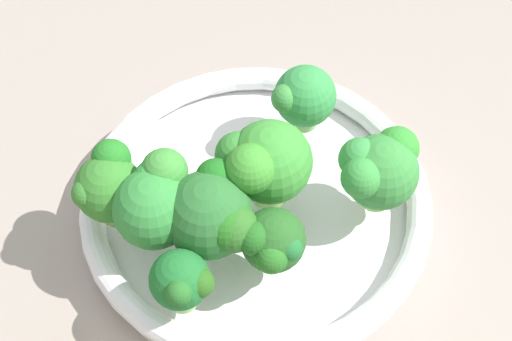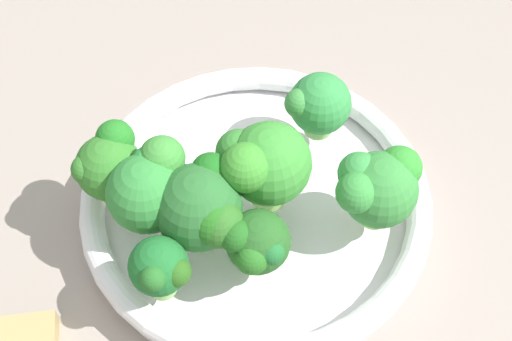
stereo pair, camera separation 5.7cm
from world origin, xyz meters
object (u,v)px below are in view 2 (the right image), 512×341
at_px(bowl, 256,205).
at_px(broccoli_floret_6, 109,165).
at_px(broccoli_floret_3, 261,164).
at_px(broccoli_floret_1, 256,244).
at_px(broccoli_floret_2, 203,209).
at_px(broccoli_floret_0, 317,105).
at_px(broccoli_floret_4, 378,186).
at_px(broccoli_floret_7, 160,269).
at_px(broccoli_floret_5, 151,184).

relative_size(bowl, broccoli_floret_6, 4.28).
xyz_separation_m(bowl, broccoli_floret_6, (0.10, 0.04, 0.06)).
bearing_deg(broccoli_floret_6, broccoli_floret_3, -159.15).
height_order(bowl, broccoli_floret_1, broccoli_floret_1).
xyz_separation_m(broccoli_floret_2, broccoli_floret_3, (-0.02, -0.05, 0.01)).
height_order(broccoli_floret_0, broccoli_floret_3, broccoli_floret_3).
bearing_deg(broccoli_floret_6, broccoli_floret_4, -161.66).
distance_m(broccoli_floret_4, broccoli_floret_7, 0.17).
xyz_separation_m(broccoli_floret_3, broccoli_floret_7, (0.03, 0.10, -0.02)).
relative_size(broccoli_floret_2, broccoli_floret_7, 1.35).
bearing_deg(bowl, broccoli_floret_1, 114.06).
height_order(bowl, broccoli_floret_2, broccoli_floret_2).
distance_m(broccoli_floret_0, broccoli_floret_5, 0.15).
distance_m(broccoli_floret_0, broccoli_floret_4, 0.09).
xyz_separation_m(broccoli_floret_5, broccoli_floret_7, (-0.03, 0.05, -0.01)).
distance_m(broccoli_floret_0, broccoli_floret_3, 0.08).
xyz_separation_m(broccoli_floret_3, broccoli_floret_5, (0.07, 0.05, -0.00)).
bearing_deg(broccoli_floret_3, broccoli_floret_0, -99.34).
bearing_deg(broccoli_floret_7, broccoli_floret_2, -99.66).
bearing_deg(broccoli_floret_2, broccoli_floret_5, -2.29).
bearing_deg(broccoli_floret_5, broccoli_floret_6, -9.28).
height_order(broccoli_floret_4, broccoli_floret_6, same).
height_order(broccoli_floret_1, broccoli_floret_7, broccoli_floret_1).
height_order(broccoli_floret_1, broccoli_floret_2, broccoli_floret_2).
height_order(broccoli_floret_3, broccoli_floret_6, broccoli_floret_3).
relative_size(broccoli_floret_4, broccoli_floret_6, 1.03).
height_order(broccoli_floret_0, broccoli_floret_5, broccoli_floret_5).
relative_size(bowl, broccoli_floret_1, 4.95).
relative_size(broccoli_floret_1, broccoli_floret_7, 1.05).
distance_m(bowl, broccoli_floret_5, 0.10).
relative_size(broccoli_floret_1, broccoli_floret_6, 0.86).
relative_size(bowl, broccoli_floret_0, 4.78).
bearing_deg(broccoli_floret_6, bowl, -155.94).
xyz_separation_m(broccoli_floret_0, broccoli_floret_6, (0.12, 0.12, 0.01)).
relative_size(broccoli_floret_0, broccoli_floret_6, 0.89).
bearing_deg(bowl, broccoli_floret_5, 40.39).
bearing_deg(broccoli_floret_3, broccoli_floret_6, 20.85).
bearing_deg(broccoli_floret_6, broccoli_floret_2, 174.30).
bearing_deg(broccoli_floret_2, broccoli_floret_6, -5.70).
relative_size(bowl, broccoli_floret_7, 5.21).
bearing_deg(broccoli_floret_1, broccoli_floret_0, -86.92).
height_order(bowl, broccoli_floret_0, broccoli_floret_0).
height_order(broccoli_floret_1, broccoli_floret_5, broccoli_floret_5).
xyz_separation_m(bowl, broccoli_floret_3, (-0.01, 0.00, 0.06)).
height_order(broccoli_floret_4, broccoli_floret_7, broccoli_floret_4).
xyz_separation_m(broccoli_floret_6, broccoli_floret_7, (-0.07, 0.06, -0.01)).
bearing_deg(broccoli_floret_1, broccoli_floret_7, 40.05).
height_order(broccoli_floret_4, broccoli_floret_5, broccoli_floret_5).
height_order(broccoli_floret_2, broccoli_floret_6, broccoli_floret_2).
bearing_deg(broccoli_floret_0, broccoli_floret_1, 93.08).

